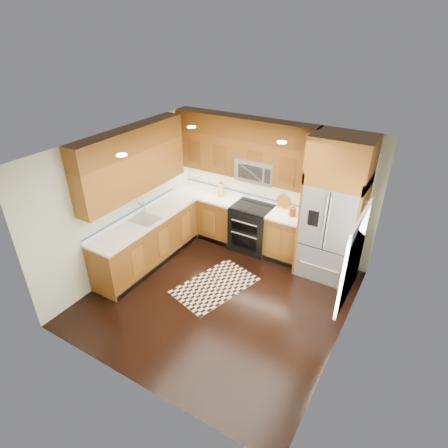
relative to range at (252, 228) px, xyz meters
The scene contains 16 objects.
ground 1.75m from the range, 81.47° to the right, with size 4.00×4.00×0.00m, color black.
wall_back 0.93m from the range, 53.04° to the left, with size 4.00×0.02×2.60m, color silver.
wall_left 2.56m from the range, 136.38° to the right, with size 0.02×4.00×2.60m, color silver.
wall_right 2.92m from the range, 36.55° to the right, with size 0.02×4.00×2.60m, color silver.
window 2.83m from the range, 33.39° to the right, with size 0.04×1.10×1.30m.
base_cabinets 1.25m from the range, 141.90° to the right, with size 2.85×3.00×0.90m.
countertop 1.16m from the range, 142.09° to the right, with size 2.86×3.01×0.04m.
upper_cabinets 1.89m from the range, 147.22° to the right, with size 2.85×3.00×1.15m.
range is the anchor object (origin of this frame).
microwave 1.20m from the range, 90.19° to the left, with size 0.76×0.40×0.42m.
refrigerator 1.76m from the range, ahead, with size 0.98×0.75×2.60m.
sink_faucet 2.13m from the range, 135.87° to the right, with size 0.54×0.44×0.37m.
rug 1.51m from the range, 88.84° to the right, with size 0.87×1.45×0.01m, color black.
knife_block 1.01m from the range, 169.88° to the left, with size 0.15×0.18×0.31m.
utensil_crock 1.00m from the range, ahead, with size 0.15×0.15×0.35m.
cutting_board 0.76m from the range, 27.69° to the left, with size 0.27×0.27×0.02m, color brown.
Camera 1 is at (2.60, -4.18, 4.24)m, focal length 30.00 mm.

